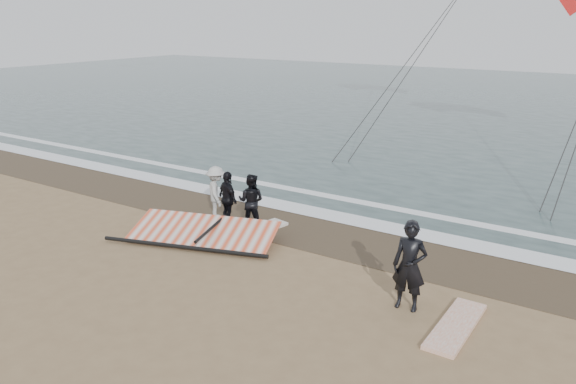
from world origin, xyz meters
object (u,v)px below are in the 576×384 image
sail_rig (205,233)px  man_main (410,266)px  board_white (456,326)px  board_cream (254,231)px

sail_rig → man_main: bearing=-5.6°
sail_rig → board_white: bearing=-6.5°
man_main → board_cream: size_ratio=0.89×
man_main → board_white: 1.49m
man_main → board_cream: (-5.34, 1.78, -0.94)m
board_white → sail_rig: size_ratio=0.50×
board_cream → sail_rig: sail_rig is taller
man_main → sail_rig: (-6.21, 0.61, -0.79)m
board_white → sail_rig: (-7.33, 0.84, 0.15)m
man_main → board_cream: 5.71m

